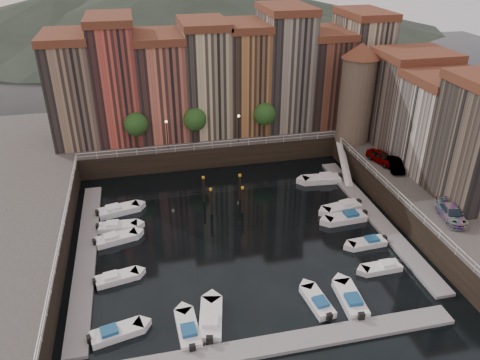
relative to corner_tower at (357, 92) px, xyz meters
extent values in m
plane|color=black|center=(-20.00, -14.50, -10.19)|extent=(200.00, 200.00, 0.00)
cube|color=black|center=(-20.00, 11.50, -8.69)|extent=(80.00, 20.00, 3.00)
cube|color=black|center=(8.00, -16.50, -8.69)|extent=(20.00, 36.00, 3.00)
cube|color=gray|center=(-36.20, -15.50, -10.02)|extent=(2.00, 28.00, 0.35)
cube|color=gray|center=(-3.80, -15.50, -10.02)|extent=(2.00, 28.00, 0.35)
cube|color=gray|center=(-20.00, -31.50, -10.02)|extent=(30.00, 2.00, 0.35)
cone|color=#2D382D|center=(-50.00, 95.50, -3.19)|extent=(80.00, 80.00, 14.00)
cone|color=#2D382D|center=(-15.00, 95.50, -1.19)|extent=(100.00, 100.00, 18.00)
cone|color=#2D382D|center=(20.00, 95.50, -4.19)|extent=(70.00, 70.00, 12.00)
cube|color=#8A6F58|center=(-38.00, 9.00, -0.19)|extent=(6.00, 10.00, 14.00)
cube|color=brown|center=(-38.00, 9.00, 7.31)|extent=(6.30, 10.30, 1.00)
cube|color=#BE4A3B|center=(-32.10, 9.00, 0.81)|extent=(5.80, 10.00, 16.00)
cube|color=brown|center=(-32.10, 9.00, 9.31)|extent=(6.10, 10.30, 1.00)
cube|color=#C66851|center=(-25.95, 9.00, -0.44)|extent=(6.50, 10.00, 13.50)
cube|color=brown|center=(-25.95, 9.00, 6.81)|extent=(6.80, 10.30, 1.00)
cube|color=beige|center=(-19.60, 9.00, 0.31)|extent=(6.20, 10.00, 15.00)
cube|color=brown|center=(-19.60, 9.00, 8.31)|extent=(6.50, 10.30, 1.00)
cube|color=#AD723F|center=(-13.70, 9.00, 0.06)|extent=(5.60, 10.00, 14.50)
cube|color=brown|center=(-13.70, 9.00, 7.81)|extent=(5.90, 10.30, 1.00)
cube|color=gray|center=(-7.70, 9.00, 1.06)|extent=(6.40, 10.00, 16.50)
cube|color=brown|center=(-7.70, 9.00, 9.81)|extent=(6.70, 10.30, 1.00)
cube|color=brown|center=(-1.50, 9.00, -0.69)|extent=(6.00, 10.00, 13.00)
cube|color=brown|center=(-1.50, 9.00, 6.31)|extent=(6.30, 10.30, 1.00)
cube|color=tan|center=(4.45, 9.00, 0.56)|extent=(5.90, 10.00, 15.50)
cube|color=brown|center=(4.45, 9.00, 8.81)|extent=(6.20, 10.30, 1.00)
cube|color=#6C5D51|center=(6.50, -2.50, -1.19)|extent=(9.00, 8.00, 12.00)
cube|color=brown|center=(6.50, -2.50, 5.31)|extent=(9.30, 8.30, 1.00)
cube|color=beige|center=(6.50, -10.50, -1.69)|extent=(9.00, 8.00, 11.00)
cube|color=brown|center=(6.50, -10.50, 4.31)|extent=(9.30, 8.30, 1.00)
cylinder|color=#6B5B4C|center=(0.00, 0.00, -1.19)|extent=(4.60, 4.60, 12.00)
cone|color=brown|center=(0.00, 0.00, 5.61)|extent=(5.20, 5.20, 2.00)
cylinder|color=black|center=(-30.00, 3.70, -5.99)|extent=(0.30, 0.30, 2.40)
sphere|color=#1E4719|center=(-30.00, 3.70, -3.59)|extent=(3.20, 3.20, 3.20)
cylinder|color=black|center=(-22.00, 3.70, -5.99)|extent=(0.30, 0.30, 2.40)
sphere|color=#1E4719|center=(-22.00, 3.70, -3.59)|extent=(3.20, 3.20, 3.20)
cylinder|color=black|center=(-12.00, 3.70, -5.99)|extent=(0.30, 0.30, 2.40)
sphere|color=#1E4719|center=(-12.00, 3.70, -3.59)|extent=(3.20, 3.20, 3.20)
cylinder|color=black|center=(-26.00, 2.70, -5.19)|extent=(0.12, 0.12, 4.00)
sphere|color=#FFD88C|center=(-26.00, 2.70, -3.19)|extent=(0.36, 0.36, 0.36)
cylinder|color=black|center=(-16.00, 2.70, -5.19)|extent=(0.12, 0.12, 4.00)
sphere|color=#FFD88C|center=(-16.00, 2.70, -3.19)|extent=(0.36, 0.36, 0.36)
cube|color=white|center=(-20.00, 1.50, -6.24)|extent=(36.00, 0.08, 0.08)
cube|color=white|center=(-20.00, 1.50, -6.69)|extent=(36.00, 0.06, 0.06)
cube|color=white|center=(-2.00, -15.50, -6.24)|extent=(0.08, 34.00, 0.08)
cube|color=white|center=(-2.00, -15.50, -6.69)|extent=(0.06, 34.00, 0.06)
cube|color=white|center=(-38.00, -15.50, -6.24)|extent=(0.08, 34.00, 0.08)
cube|color=white|center=(-38.00, -15.50, -6.69)|extent=(0.06, 34.00, 0.06)
cube|color=white|center=(-2.90, -4.50, -8.44)|extent=(2.78, 8.26, 2.81)
cube|color=white|center=(-2.90, -4.50, -7.94)|extent=(1.93, 8.32, 3.65)
cylinder|color=black|center=(-22.27, -10.62, -8.69)|extent=(0.32, 0.32, 3.60)
cylinder|color=orange|center=(-22.27, -10.62, -6.84)|extent=(0.36, 0.36, 0.25)
cylinder|color=black|center=(-22.66, -7.52, -8.69)|extent=(0.32, 0.32, 3.60)
cylinder|color=orange|center=(-22.66, -7.52, -6.84)|extent=(0.36, 0.36, 0.25)
cylinder|color=black|center=(-18.61, -11.05, -8.69)|extent=(0.32, 0.32, 3.60)
cylinder|color=orange|center=(-18.61, -11.05, -6.84)|extent=(0.36, 0.36, 0.25)
cylinder|color=black|center=(-18.21, -7.93, -8.69)|extent=(0.32, 0.32, 3.60)
cylinder|color=orange|center=(-18.21, -7.93, -6.84)|extent=(0.36, 0.36, 0.25)
cube|color=white|center=(-33.00, -27.53, -9.91)|extent=(4.50, 2.55, 0.72)
cube|color=#1C507F|center=(-33.56, -27.66, -9.47)|extent=(1.57, 1.43, 0.48)
cube|color=black|center=(-35.16, -28.03, -9.66)|extent=(0.44, 0.54, 0.67)
cube|color=white|center=(-33.05, -20.43, -9.92)|extent=(4.24, 2.31, 0.68)
cube|color=white|center=(-33.59, -20.54, -9.51)|extent=(1.47, 1.33, 0.46)
cube|color=black|center=(-35.10, -20.85, -9.69)|extent=(0.40, 0.51, 0.64)
cube|color=white|center=(-33.17, -13.79, -9.90)|extent=(4.66, 2.71, 0.75)
cube|color=white|center=(-33.75, -13.93, -9.45)|extent=(1.64, 1.50, 0.50)
cube|color=black|center=(-35.39, -14.34, -9.65)|extent=(0.46, 0.57, 0.70)
cube|color=white|center=(-33.00, -11.44, -9.91)|extent=(4.31, 1.83, 0.72)
cube|color=white|center=(-33.58, -11.41, -9.47)|extent=(1.40, 1.22, 0.48)
cube|color=black|center=(-35.21, -11.33, -9.66)|extent=(0.36, 0.50, 0.67)
cube|color=white|center=(-32.96, -7.92, -9.87)|extent=(5.04, 2.92, 0.81)
cube|color=white|center=(-33.58, -8.07, -9.39)|extent=(1.77, 1.62, 0.54)
cube|color=black|center=(-35.36, -8.51, -9.60)|extent=(0.50, 0.61, 0.75)
cube|color=white|center=(-7.65, -24.55, -9.93)|extent=(3.94, 1.64, 0.66)
cube|color=white|center=(-7.12, -24.53, -9.53)|extent=(1.27, 1.10, 0.44)
cube|color=black|center=(-5.62, -24.48, -9.71)|extent=(0.32, 0.45, 0.62)
cube|color=white|center=(-7.16, -20.43, -9.92)|extent=(4.08, 1.78, 0.68)
cube|color=#1C507F|center=(-6.62, -20.39, -9.51)|extent=(1.34, 1.16, 0.45)
cube|color=black|center=(-5.08, -20.30, -9.69)|extent=(0.34, 0.47, 0.64)
cube|color=white|center=(-7.40, -15.43, -9.87)|extent=(4.79, 2.09, 0.80)
cube|color=#1C507F|center=(-6.77, -15.39, -9.39)|extent=(1.57, 1.37, 0.53)
cube|color=black|center=(-4.95, -15.29, -9.61)|extent=(0.40, 0.55, 0.75)
cube|color=white|center=(-6.90, -13.19, -9.88)|extent=(4.88, 2.57, 0.79)
cube|color=white|center=(-6.28, -13.08, -9.40)|extent=(1.67, 1.50, 0.53)
cube|color=black|center=(-4.51, -12.77, -9.61)|extent=(0.45, 0.58, 0.74)
cube|color=white|center=(-6.62, -5.81, -9.86)|extent=(5.09, 2.33, 0.84)
cube|color=white|center=(-5.94, -5.87, -9.35)|extent=(1.68, 1.48, 0.56)
cube|color=black|center=(-4.04, -6.04, -9.58)|extent=(0.44, 0.59, 0.79)
cube|color=white|center=(-27.25, -28.44, -9.89)|extent=(1.89, 4.47, 0.75)
cube|color=#1C507F|center=(-27.22, -29.04, -9.44)|extent=(1.26, 1.45, 0.50)
cube|color=black|center=(-27.15, -30.74, -9.64)|extent=(0.51, 0.37, 0.70)
cube|color=white|center=(-25.19, -27.78, -9.86)|extent=(2.83, 5.17, 0.83)
cube|color=white|center=(-25.33, -28.43, -9.36)|extent=(1.62, 1.79, 0.56)
cube|color=black|center=(-25.70, -30.28, -9.58)|extent=(0.62, 0.49, 0.78)
cube|color=white|center=(-15.54, -27.68, -9.91)|extent=(2.07, 4.35, 0.72)
cube|color=#1C507F|center=(-15.48, -28.25, -9.48)|extent=(1.28, 1.45, 0.48)
cube|color=black|center=(-15.30, -29.86, -9.67)|extent=(0.51, 0.38, 0.67)
cube|color=white|center=(-12.54, -28.04, -9.87)|extent=(2.08, 4.82, 0.81)
cube|color=#1C507F|center=(-12.58, -28.68, -9.39)|extent=(1.37, 1.57, 0.54)
cube|color=black|center=(-12.68, -30.51, -9.60)|extent=(0.56, 0.40, 0.75)
imported|color=gray|center=(0.56, -7.92, -6.42)|extent=(2.99, 4.84, 1.54)
imported|color=gray|center=(1.21, -10.10, -6.50)|extent=(2.32, 4.40, 1.38)
imported|color=gray|center=(1.14, -21.90, -6.49)|extent=(2.85, 5.12, 1.40)
camera|label=1|loc=(-29.23, -57.19, 19.31)|focal=35.00mm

